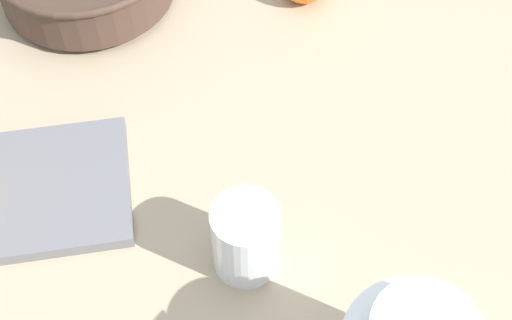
% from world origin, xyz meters
% --- Properties ---
extents(ground_plane, '(1.14, 1.04, 0.03)m').
position_xyz_m(ground_plane, '(0.00, 0.00, -0.01)').
color(ground_plane, tan).
extents(juice_glass, '(0.08, 0.08, 0.11)m').
position_xyz_m(juice_glass, '(-0.05, -0.08, 0.05)').
color(juice_glass, white).
rests_on(juice_glass, ground_plane).
extents(cutting_board, '(0.32, 0.22, 0.02)m').
position_xyz_m(cutting_board, '(-0.35, 0.03, 0.01)').
color(cutting_board, slate).
rests_on(cutting_board, ground_plane).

